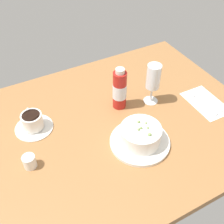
{
  "coord_description": "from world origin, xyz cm",
  "views": [
    {
      "loc": [
        -35.3,
        -65.64,
        76.57
      ],
      "look_at": [
        -0.06,
        0.37,
        5.78
      ],
      "focal_mm": 44.75,
      "sensor_mm": 36.0,
      "label": 1
    }
  ],
  "objects": [
    {
      "name": "porridge_bowl",
      "position": [
        3.96,
        -13.13,
        3.69
      ],
      "size": [
        21.39,
        21.39,
        8.35
      ],
      "color": "white",
      "rests_on": "ground_plane"
    },
    {
      "name": "wine_glass",
      "position": [
        20.21,
        4.19,
        11.59
      ],
      "size": [
        5.94,
        5.94,
        17.55
      ],
      "color": "white",
      "rests_on": "ground_plane"
    },
    {
      "name": "sauce_bottle_red",
      "position": [
        7.21,
        7.7,
        8.34
      ],
      "size": [
        5.49,
        5.49,
        18.05
      ],
      "color": "#B21E19",
      "rests_on": "ground_plane"
    },
    {
      "name": "ground_plane",
      "position": [
        0.0,
        0.0,
        -1.5
      ],
      "size": [
        110.0,
        84.0,
        3.0
      ],
      "primitive_type": "cube",
      "color": "#9E6B3D"
    },
    {
      "name": "creamer_jug",
      "position": [
        -33.29,
        -4.49,
        2.43
      ],
      "size": [
        5.21,
        4.28,
        5.26
      ],
      "color": "white",
      "rests_on": "ground_plane"
    },
    {
      "name": "coffee_cup",
      "position": [
        -27.15,
        11.89,
        2.99
      ],
      "size": [
        14.2,
        14.2,
        6.79
      ],
      "color": "white",
      "rests_on": "ground_plane"
    },
    {
      "name": "cutlery_setting",
      "position": [
        39.73,
        -7.18,
        0.25
      ],
      "size": [
        12.35,
        19.46,
        0.9
      ],
      "color": "white",
      "rests_on": "ground_plane"
    }
  ]
}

